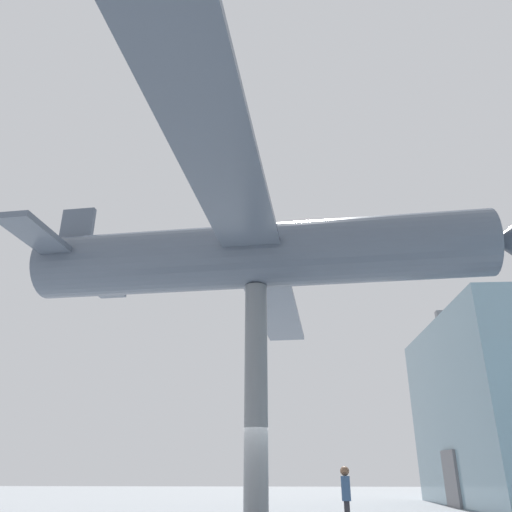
{
  "coord_description": "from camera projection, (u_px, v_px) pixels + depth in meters",
  "views": [
    {
      "loc": [
        13.8,
        0.75,
        1.48
      ],
      "look_at": [
        0.0,
        0.0,
        7.42
      ],
      "focal_mm": 35.0,
      "sensor_mm": 36.0,
      "label": 1
    }
  ],
  "objects": [
    {
      "name": "visitor_person",
      "position": [
        346.0,
        495.0,
        12.8
      ],
      "size": [
        0.42,
        0.25,
        1.57
      ],
      "rotation": [
        0.0,
        0.0,
        6.21
      ],
      "color": "#232328",
      "rests_on": "ground_plane"
    },
    {
      "name": "support_pylon_central",
      "position": [
        256.0,
        399.0,
        13.38
      ],
      "size": [
        0.64,
        0.64,
        6.45
      ],
      "color": "slate",
      "rests_on": "ground_plane"
    },
    {
      "name": "suspended_airplane",
      "position": [
        263.0,
        255.0,
        15.02
      ],
      "size": [
        20.76,
        15.02,
        3.03
      ],
      "rotation": [
        0.0,
        0.0,
        -0.09
      ],
      "color": "#4C5666",
      "rests_on": "support_pylon_central"
    }
  ]
}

